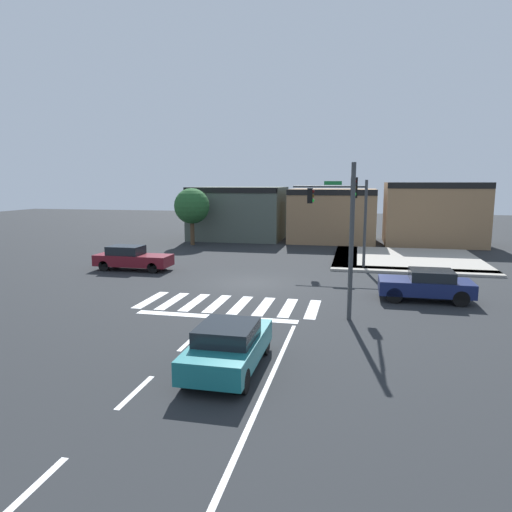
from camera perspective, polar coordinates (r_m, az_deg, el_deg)
name	(u,v)px	position (r m, az deg, el deg)	size (l,w,h in m)	color
ground_plane	(251,283)	(25.15, -0.59, -3.37)	(120.00, 120.00, 0.00)	#232628
crosswalk_near	(229,304)	(20.92, -3.38, -5.96)	(8.04, 3.11, 0.01)	silver
lane_markings	(184,383)	(13.22, -8.84, -15.26)	(6.80, 24.25, 0.01)	white
bike_detector_marking	(249,335)	(16.79, -0.90, -9.77)	(1.11, 1.11, 0.01)	yellow
curb_corner_northeast	(399,259)	(33.91, 17.25, -0.41)	(10.00, 10.60, 0.15)	#9E998E
storefront_row	(329,214)	(43.33, 8.95, 5.18)	(26.10, 7.05, 5.42)	#4C564C
traffic_signal_northeast	(340,208)	(29.50, 10.30, 5.88)	(4.62, 0.32, 5.57)	#383A3D
traffic_signal_southeast	(353,210)	(19.97, 11.87, 5.52)	(0.32, 4.68, 6.18)	#383A3D
car_navy	(426,285)	(22.80, 20.28, -3.33)	(4.15, 1.91, 1.44)	#141E4C
car_maroon	(132,258)	(29.81, -15.07, -0.25)	(4.74, 1.70, 1.51)	maroon
car_teal	(228,346)	(13.69, -3.43, -11.03)	(1.81, 4.17, 1.41)	#196B70
roadside_tree	(192,206)	(40.49, -7.93, 6.10)	(3.06, 3.06, 4.93)	#4C3823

